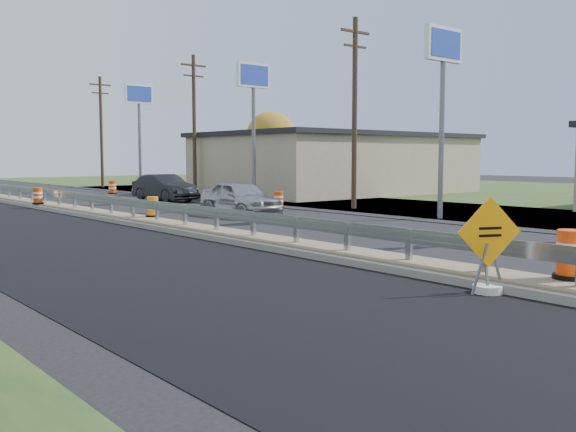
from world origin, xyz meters
TOP-DOWN VIEW (x-y plane):
  - ground at (0.00, 0.00)m, footprint 140.00×140.00m
  - grass_verge_far at (30.00, 10.00)m, footprint 40.00×120.00m
  - milled_overlay at (-4.40, 10.00)m, footprint 7.20×120.00m
  - median at (0.00, 8.00)m, footprint 1.60×55.00m
  - guardrail at (0.00, 9.00)m, footprint 0.10×46.15m
  - retail_building_near at (20.99, 20.00)m, footprint 18.50×12.50m
  - pylon_sign_south at (10.50, 3.00)m, footprint 2.20×0.30m
  - pylon_sign_mid at (10.50, 16.00)m, footprint 2.20×0.30m
  - pylon_sign_north at (10.50, 30.00)m, footprint 2.20×0.30m
  - utility_pole_smid at (11.50, 9.00)m, footprint 1.90×0.26m
  - utility_pole_nmid at (11.50, 24.00)m, footprint 1.90×0.26m
  - utility_pole_north at (11.50, 39.00)m, footprint 1.90×0.26m
  - tree_far_yellow at (26.00, 34.00)m, footprint 4.62×4.62m
  - caution_sign at (-0.92, -6.67)m, footprint 1.24×0.57m
  - barrel_median_near at (0.55, -7.53)m, footprint 0.65×0.65m
  - barrel_median_mid at (0.55, 9.39)m, footprint 0.55×0.55m
  - barrel_median_far at (-0.55, 19.42)m, footprint 0.56×0.56m
  - barrel_shoulder_near at (8.90, 11.78)m, footprint 0.59×0.59m
  - barrel_shoulder_mid at (9.20, 21.72)m, footprint 0.60×0.60m
  - barrel_shoulder_far at (8.03, 29.45)m, footprint 0.63×0.63m
  - car_silver at (4.92, 9.56)m, footprint 2.10×4.70m
  - car_dark_mid at (7.00, 20.08)m, footprint 1.93×4.89m

SIDE VIEW (x-z plane):
  - ground at x=0.00m, z-range 0.00..0.00m
  - milled_overlay at x=-4.40m, z-range 0.00..0.01m
  - grass_verge_far at x=30.00m, z-range 0.00..0.03m
  - median at x=0.00m, z-range 0.00..0.23m
  - barrel_shoulder_near at x=8.90m, z-range -0.02..0.84m
  - barrel_shoulder_mid at x=9.20m, z-range -0.02..0.86m
  - barrel_shoulder_far at x=8.03m, z-range -0.02..0.91m
  - caution_sign at x=-0.92m, z-range -0.46..1.40m
  - barrel_median_mid at x=0.55m, z-range 0.21..1.01m
  - barrel_median_far at x=-0.55m, z-range 0.21..1.04m
  - barrel_median_near at x=0.55m, z-range 0.21..1.17m
  - guardrail at x=0.00m, z-range 0.37..1.09m
  - car_silver at x=4.92m, z-range 0.00..1.57m
  - car_dark_mid at x=7.00m, z-range 0.00..1.58m
  - retail_building_near at x=20.99m, z-range 0.02..4.29m
  - tree_far_yellow at x=26.00m, z-range 1.11..7.97m
  - utility_pole_smid at x=11.50m, z-range 0.23..9.63m
  - utility_pole_nmid at x=11.50m, z-range 0.23..9.63m
  - utility_pole_north at x=11.50m, z-range 0.23..9.63m
  - pylon_sign_south at x=10.50m, z-range 2.53..10.43m
  - pylon_sign_mid at x=10.50m, z-range 2.53..10.43m
  - pylon_sign_north at x=10.50m, z-range 2.53..10.43m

